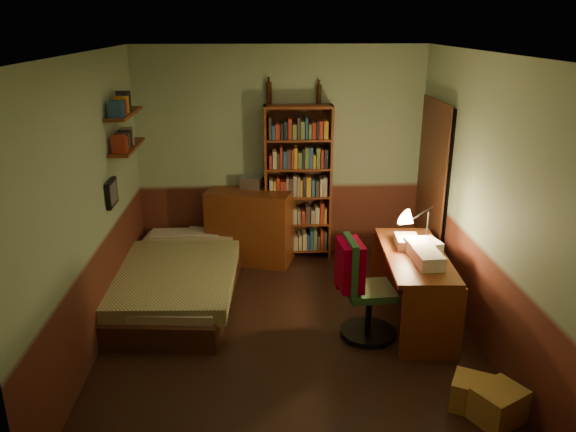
{
  "coord_description": "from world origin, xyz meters",
  "views": [
    {
      "loc": [
        -0.26,
        -4.76,
        2.85
      ],
      "look_at": [
        0.0,
        0.25,
        1.1
      ],
      "focal_mm": 35.0,
      "sensor_mm": 36.0,
      "label": 1
    }
  ],
  "objects_px": {
    "bed": "(175,267)",
    "cardboard_box_b": "(476,394)",
    "office_chair": "(370,293)",
    "desk": "(412,288)",
    "desk_lamp": "(428,217)",
    "dresser": "(250,226)",
    "mini_stereo": "(252,182)",
    "bookshelf": "(298,184)",
    "cardboard_box_a": "(499,405)"
  },
  "relations": [
    {
      "from": "bed",
      "to": "cardboard_box_b",
      "type": "distance_m",
      "value": 3.29
    },
    {
      "from": "bed",
      "to": "office_chair",
      "type": "distance_m",
      "value": 2.15
    },
    {
      "from": "bed",
      "to": "cardboard_box_b",
      "type": "relative_size",
      "value": 6.52
    },
    {
      "from": "desk",
      "to": "office_chair",
      "type": "distance_m",
      "value": 0.53
    },
    {
      "from": "desk_lamp",
      "to": "office_chair",
      "type": "distance_m",
      "value": 0.97
    },
    {
      "from": "dresser",
      "to": "office_chair",
      "type": "height_order",
      "value": "dresser"
    },
    {
      "from": "mini_stereo",
      "to": "bookshelf",
      "type": "height_order",
      "value": "bookshelf"
    },
    {
      "from": "bookshelf",
      "to": "bed",
      "type": "bearing_deg",
      "value": -143.97
    },
    {
      "from": "dresser",
      "to": "office_chair",
      "type": "distance_m",
      "value": 2.19
    },
    {
      "from": "desk",
      "to": "desk_lamp",
      "type": "xyz_separation_m",
      "value": [
        0.16,
        0.21,
        0.66
      ]
    },
    {
      "from": "dresser",
      "to": "mini_stereo",
      "type": "height_order",
      "value": "mini_stereo"
    },
    {
      "from": "bed",
      "to": "desk_lamp",
      "type": "bearing_deg",
      "value": -5.66
    },
    {
      "from": "bed",
      "to": "cardboard_box_a",
      "type": "bearing_deg",
      "value": -34.0
    },
    {
      "from": "bed",
      "to": "dresser",
      "type": "distance_m",
      "value": 1.24
    },
    {
      "from": "dresser",
      "to": "office_chair",
      "type": "xyz_separation_m",
      "value": [
        1.13,
        -1.87,
        -0.01
      ]
    },
    {
      "from": "bookshelf",
      "to": "desk",
      "type": "bearing_deg",
      "value": -59.64
    },
    {
      "from": "office_chair",
      "to": "bookshelf",
      "type": "bearing_deg",
      "value": 100.95
    },
    {
      "from": "cardboard_box_b",
      "to": "dresser",
      "type": "bearing_deg",
      "value": 120.65
    },
    {
      "from": "mini_stereo",
      "to": "desk",
      "type": "height_order",
      "value": "mini_stereo"
    },
    {
      "from": "dresser",
      "to": "desk_lamp",
      "type": "height_order",
      "value": "desk_lamp"
    },
    {
      "from": "desk",
      "to": "dresser",
      "type": "bearing_deg",
      "value": 137.76
    },
    {
      "from": "dresser",
      "to": "cardboard_box_b",
      "type": "bearing_deg",
      "value": -42.14
    },
    {
      "from": "dresser",
      "to": "cardboard_box_a",
      "type": "distance_m",
      "value": 3.66
    },
    {
      "from": "desk_lamp",
      "to": "cardboard_box_b",
      "type": "xyz_separation_m",
      "value": [
        -0.0,
        -1.55,
        -0.91
      ]
    },
    {
      "from": "dresser",
      "to": "cardboard_box_b",
      "type": "height_order",
      "value": "dresser"
    },
    {
      "from": "dresser",
      "to": "desk",
      "type": "relative_size",
      "value": 0.74
    },
    {
      "from": "desk",
      "to": "cardboard_box_a",
      "type": "height_order",
      "value": "desk"
    },
    {
      "from": "bed",
      "to": "bookshelf",
      "type": "height_order",
      "value": "bookshelf"
    },
    {
      "from": "cardboard_box_b",
      "to": "bed",
      "type": "bearing_deg",
      "value": 141.48
    },
    {
      "from": "dresser",
      "to": "desk",
      "type": "xyz_separation_m",
      "value": [
        1.6,
        -1.64,
        -0.08
      ]
    },
    {
      "from": "desk_lamp",
      "to": "office_chair",
      "type": "bearing_deg",
      "value": -127.49
    },
    {
      "from": "dresser",
      "to": "cardboard_box_a",
      "type": "height_order",
      "value": "dresser"
    },
    {
      "from": "desk",
      "to": "desk_lamp",
      "type": "relative_size",
      "value": 2.38
    },
    {
      "from": "desk",
      "to": "office_chair",
      "type": "xyz_separation_m",
      "value": [
        -0.47,
        -0.24,
        0.08
      ]
    },
    {
      "from": "mini_stereo",
      "to": "bookshelf",
      "type": "distance_m",
      "value": 0.56
    },
    {
      "from": "bed",
      "to": "office_chair",
      "type": "height_order",
      "value": "office_chair"
    },
    {
      "from": "mini_stereo",
      "to": "cardboard_box_a",
      "type": "xyz_separation_m",
      "value": [
        1.85,
        -3.25,
        -0.84
      ]
    },
    {
      "from": "dresser",
      "to": "bookshelf",
      "type": "bearing_deg",
      "value": 25.39
    },
    {
      "from": "bed",
      "to": "dresser",
      "type": "xyz_separation_m",
      "value": [
        0.8,
        0.93,
        0.12
      ]
    },
    {
      "from": "bed",
      "to": "desk_lamp",
      "type": "relative_size",
      "value": 3.89
    },
    {
      "from": "desk",
      "to": "mini_stereo",
      "type": "bearing_deg",
      "value": 135.12
    },
    {
      "from": "bookshelf",
      "to": "office_chair",
      "type": "bearing_deg",
      "value": -74.67
    },
    {
      "from": "office_chair",
      "to": "bed",
      "type": "bearing_deg",
      "value": 149.63
    },
    {
      "from": "cardboard_box_a",
      "to": "mini_stereo",
      "type": "bearing_deg",
      "value": 119.68
    },
    {
      "from": "desk_lamp",
      "to": "cardboard_box_b",
      "type": "bearing_deg",
      "value": -72.67
    },
    {
      "from": "cardboard_box_a",
      "to": "bookshelf",
      "type": "bearing_deg",
      "value": 111.89
    },
    {
      "from": "bed",
      "to": "cardboard_box_a",
      "type": "height_order",
      "value": "bed"
    },
    {
      "from": "dresser",
      "to": "cardboard_box_b",
      "type": "distance_m",
      "value": 3.47
    },
    {
      "from": "bed",
      "to": "desk_lamp",
      "type": "height_order",
      "value": "desk_lamp"
    },
    {
      "from": "mini_stereo",
      "to": "office_chair",
      "type": "xyz_separation_m",
      "value": [
        1.1,
        -2.0,
        -0.53
      ]
    }
  ]
}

